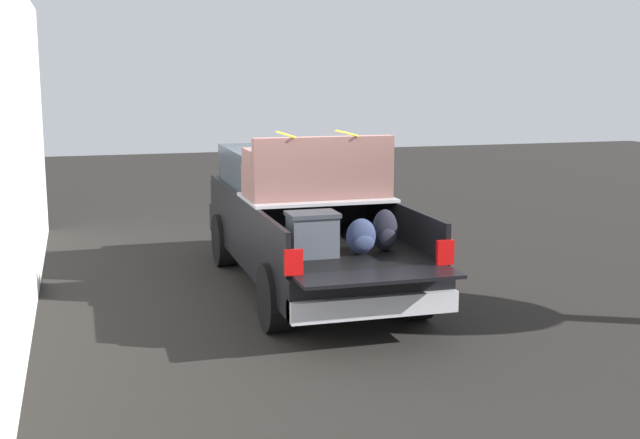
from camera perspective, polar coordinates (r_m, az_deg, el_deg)
ground_plane at (r=11.87m, az=-0.81°, el=-4.74°), size 40.00×40.00×0.00m
pickup_truck at (r=12.01m, az=-1.30°, el=0.17°), size 6.05×2.06×2.23m
building_facade at (r=10.79m, az=-20.40°, el=4.29°), size 11.80×0.36×4.14m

